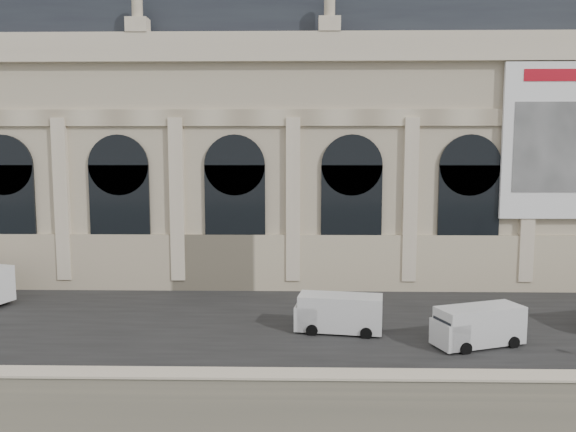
% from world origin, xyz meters
% --- Properties ---
extents(quay, '(160.00, 70.00, 6.00)m').
position_xyz_m(quay, '(0.00, 35.00, 3.00)').
color(quay, gray).
rests_on(quay, ground).
extents(street, '(160.00, 24.00, 0.06)m').
position_xyz_m(street, '(0.00, 14.00, 6.03)').
color(street, '#2D2D2D').
rests_on(street, quay).
extents(parapet, '(160.00, 1.40, 1.21)m').
position_xyz_m(parapet, '(0.00, 0.60, 6.62)').
color(parapet, gray).
rests_on(parapet, quay).
extents(museum, '(69.00, 18.70, 29.10)m').
position_xyz_m(museum, '(-5.98, 30.86, 19.72)').
color(museum, '#BDAF91').
rests_on(museum, quay).
extents(van_b, '(6.03, 3.06, 2.57)m').
position_xyz_m(van_b, '(3.94, 10.64, 7.31)').
color(van_b, silver).
rests_on(van_b, quay).
extents(van_c, '(6.05, 3.90, 2.52)m').
position_xyz_m(van_c, '(12.47, 7.99, 7.29)').
color(van_c, silver).
rests_on(van_c, quay).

